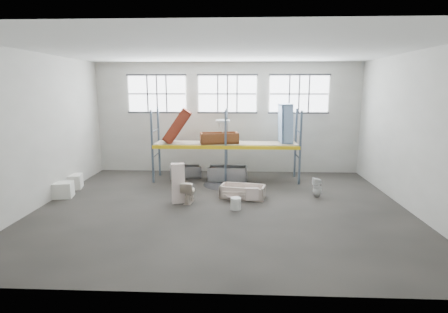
# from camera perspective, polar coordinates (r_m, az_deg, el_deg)

# --- Properties ---
(floor) EXTENTS (12.00, 10.00, 0.10)m
(floor) POSITION_cam_1_polar(r_m,az_deg,el_deg) (11.74, -0.33, -8.39)
(floor) COLOR #46413C
(floor) RESTS_ON ground
(ceiling) EXTENTS (12.00, 10.00, 0.10)m
(ceiling) POSITION_cam_1_polar(r_m,az_deg,el_deg) (11.12, -0.36, 17.21)
(ceiling) COLOR silver
(ceiling) RESTS_ON ground
(wall_back) EXTENTS (12.00, 0.10, 5.00)m
(wall_back) POSITION_cam_1_polar(r_m,az_deg,el_deg) (16.16, 0.57, 6.27)
(wall_back) COLOR #ADABA1
(wall_back) RESTS_ON ground
(wall_front) EXTENTS (12.00, 0.10, 5.00)m
(wall_front) POSITION_cam_1_polar(r_m,az_deg,el_deg) (6.18, -2.72, -1.71)
(wall_front) COLOR #AFADA2
(wall_front) RESTS_ON ground
(wall_left) EXTENTS (0.10, 10.00, 5.00)m
(wall_left) POSITION_cam_1_polar(r_m,az_deg,el_deg) (12.95, -28.23, 3.73)
(wall_left) COLOR #A5A399
(wall_left) RESTS_ON ground
(wall_right) EXTENTS (0.10, 10.00, 5.00)m
(wall_right) POSITION_cam_1_polar(r_m,az_deg,el_deg) (12.41, 28.84, 3.41)
(wall_right) COLOR #B7B5A9
(wall_right) RESTS_ON ground
(window_left) EXTENTS (2.60, 0.04, 1.60)m
(window_left) POSITION_cam_1_polar(r_m,az_deg,el_deg) (16.43, -10.84, 9.99)
(window_left) COLOR white
(window_left) RESTS_ON wall_back
(window_mid) EXTENTS (2.60, 0.04, 1.60)m
(window_mid) POSITION_cam_1_polar(r_m,az_deg,el_deg) (16.00, 0.56, 10.16)
(window_mid) COLOR white
(window_mid) RESTS_ON wall_back
(window_right) EXTENTS (2.60, 0.04, 1.60)m
(window_right) POSITION_cam_1_polar(r_m,az_deg,el_deg) (16.21, 12.12, 9.93)
(window_right) COLOR white
(window_right) RESTS_ON wall_back
(rack_upright_la) EXTENTS (0.08, 0.08, 3.00)m
(rack_upright_la) POSITION_cam_1_polar(r_m,az_deg,el_deg) (14.59, -11.61, 1.55)
(rack_upright_la) COLOR slate
(rack_upright_la) RESTS_ON floor
(rack_upright_lb) EXTENTS (0.08, 0.08, 3.00)m
(rack_upright_lb) POSITION_cam_1_polar(r_m,az_deg,el_deg) (15.74, -10.55, 2.28)
(rack_upright_lb) COLOR slate
(rack_upright_lb) RESTS_ON floor
(rack_upright_ma) EXTENTS (0.08, 0.08, 3.00)m
(rack_upright_ma) POSITION_cam_1_polar(r_m,az_deg,el_deg) (14.16, 0.25, 1.49)
(rack_upright_ma) COLOR slate
(rack_upright_ma) RESTS_ON floor
(rack_upright_mb) EXTENTS (0.08, 0.08, 3.00)m
(rack_upright_mb) POSITION_cam_1_polar(r_m,az_deg,el_deg) (15.34, 0.43, 2.24)
(rack_upright_mb) COLOR slate
(rack_upright_mb) RESTS_ON floor
(rack_upright_ra) EXTENTS (0.08, 0.08, 3.00)m
(rack_upright_ra) POSITION_cam_1_polar(r_m,az_deg,el_deg) (14.36, 12.31, 1.37)
(rack_upright_ra) COLOR slate
(rack_upright_ra) RESTS_ON floor
(rack_upright_rb) EXTENTS (0.08, 0.08, 3.00)m
(rack_upright_rb) POSITION_cam_1_polar(r_m,az_deg,el_deg) (15.52, 11.58, 2.12)
(rack_upright_rb) COLOR slate
(rack_upright_rb) RESTS_ON floor
(rack_beam_front) EXTENTS (6.00, 0.10, 0.14)m
(rack_beam_front) POSITION_cam_1_polar(r_m,az_deg,el_deg) (14.16, 0.25, 1.49)
(rack_beam_front) COLOR yellow
(rack_beam_front) RESTS_ON floor
(rack_beam_back) EXTENTS (6.00, 0.10, 0.14)m
(rack_beam_back) POSITION_cam_1_polar(r_m,az_deg,el_deg) (15.34, 0.43, 2.24)
(rack_beam_back) COLOR yellow
(rack_beam_back) RESTS_ON floor
(shelf_deck) EXTENTS (5.90, 1.10, 0.03)m
(shelf_deck) POSITION_cam_1_polar(r_m,az_deg,el_deg) (14.74, 0.35, 2.19)
(shelf_deck) COLOR gray
(shelf_deck) RESTS_ON floor
(wet_patch) EXTENTS (1.80, 1.80, 0.00)m
(wet_patch) POSITION_cam_1_polar(r_m,az_deg,el_deg) (14.29, 0.22, -4.58)
(wet_patch) COLOR black
(wet_patch) RESTS_ON floor
(bathtub_beige) EXTENTS (1.67, 1.04, 0.46)m
(bathtub_beige) POSITION_cam_1_polar(r_m,az_deg,el_deg) (12.58, 3.06, -5.72)
(bathtub_beige) COLOR beige
(bathtub_beige) RESTS_ON floor
(cistern_spare) EXTENTS (0.45, 0.23, 0.42)m
(cistern_spare) POSITION_cam_1_polar(r_m,az_deg,el_deg) (12.17, 4.58, -6.07)
(cistern_spare) COLOR beige
(cistern_spare) RESTS_ON bathtub_beige
(sink_in_tub) EXTENTS (0.56, 0.56, 0.15)m
(sink_in_tub) POSITION_cam_1_polar(r_m,az_deg,el_deg) (12.17, 1.37, -6.63)
(sink_in_tub) COLOR beige
(sink_in_tub) RESTS_ON bathtub_beige
(toilet_beige) EXTENTS (0.52, 0.80, 0.76)m
(toilet_beige) POSITION_cam_1_polar(r_m,az_deg,el_deg) (12.09, -5.78, -5.71)
(toilet_beige) COLOR beige
(toilet_beige) RESTS_ON floor
(cistern_tall) EXTENTS (0.50, 0.39, 1.37)m
(cistern_tall) POSITION_cam_1_polar(r_m,az_deg,el_deg) (12.03, -7.50, -4.33)
(cistern_tall) COLOR silver
(cistern_tall) RESTS_ON floor
(toilet_white) EXTENTS (0.34, 0.33, 0.70)m
(toilet_white) POSITION_cam_1_polar(r_m,az_deg,el_deg) (13.09, 14.94, -4.87)
(toilet_white) COLOR white
(toilet_white) RESTS_ON floor
(steel_tub_left) EXTENTS (1.44, 0.90, 0.49)m
(steel_tub_left) POSITION_cam_1_polar(r_m,az_deg,el_deg) (15.49, -6.31, -2.47)
(steel_tub_left) COLOR #96989C
(steel_tub_left) RESTS_ON floor
(steel_tub_right) EXTENTS (1.68, 0.86, 0.60)m
(steel_tub_right) POSITION_cam_1_polar(r_m,az_deg,el_deg) (14.89, 0.61, -2.75)
(steel_tub_right) COLOR #B2B3B9
(steel_tub_right) RESTS_ON floor
(rust_tub_flat) EXTENTS (1.67, 1.02, 0.44)m
(rust_tub_flat) POSITION_cam_1_polar(r_m,az_deg,el_deg) (14.60, -0.78, 3.06)
(rust_tub_flat) COLOR brown
(rust_tub_flat) RESTS_ON shelf_deck
(rust_tub_tilted) EXTENTS (1.31, 0.84, 1.52)m
(rust_tub_tilted) POSITION_cam_1_polar(r_m,az_deg,el_deg) (14.81, -7.62, 4.92)
(rust_tub_tilted) COLOR #993017
(rust_tub_tilted) RESTS_ON shelf_deck
(sink_on_shelf) EXTENTS (0.60, 0.46, 0.53)m
(sink_on_shelf) POSITION_cam_1_polar(r_m,az_deg,el_deg) (14.51, -0.21, 4.10)
(sink_on_shelf) COLOR silver
(sink_on_shelf) RESTS_ON rust_tub_flat
(blue_tub_upright) EXTENTS (0.60, 0.82, 1.65)m
(blue_tub_upright) POSITION_cam_1_polar(r_m,az_deg,el_deg) (14.89, 9.99, 5.27)
(blue_tub_upright) COLOR #7F9FCA
(blue_tub_upright) RESTS_ON shelf_deck
(bucket) EXTENTS (0.43, 0.43, 0.39)m
(bucket) POSITION_cam_1_polar(r_m,az_deg,el_deg) (11.41, 1.92, -7.66)
(bucket) COLOR silver
(bucket) RESTS_ON floor
(carton_near) EXTENTS (0.74, 0.67, 0.55)m
(carton_near) POSITION_cam_1_polar(r_m,az_deg,el_deg) (13.86, -24.72, -4.96)
(carton_near) COLOR white
(carton_near) RESTS_ON floor
(carton_far) EXTENTS (0.79, 0.79, 0.54)m
(carton_far) POSITION_cam_1_polar(r_m,az_deg,el_deg) (14.92, -23.39, -3.76)
(carton_far) COLOR white
(carton_far) RESTS_ON floor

